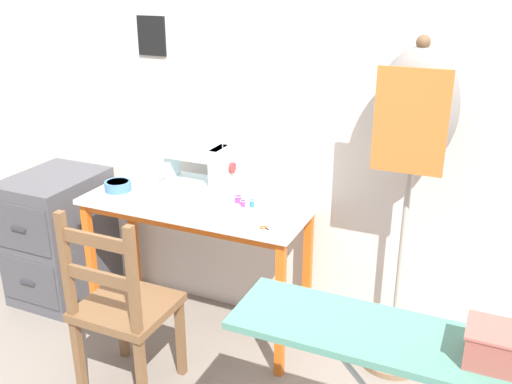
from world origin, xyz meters
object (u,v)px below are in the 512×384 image
(fabric_bowl, at_px, (118,186))
(wooden_chair, at_px, (123,309))
(scissors, at_px, (267,229))
(ironing_board, at_px, (432,358))
(thread_spool_near_machine, at_px, (238,199))
(filing_cabinet, at_px, (60,236))
(storage_box, at_px, (503,348))
(thread_spool_far_edge, at_px, (252,203))
(thread_spool_mid_table, at_px, (243,204))
(dress_form, at_px, (414,129))
(sewing_machine, at_px, (203,172))

(fabric_bowl, distance_m, wooden_chair, 0.76)
(scissors, distance_m, ironing_board, 1.06)
(thread_spool_near_machine, relative_size, filing_cabinet, 0.06)
(thread_spool_near_machine, distance_m, ironing_board, 1.41)
(ironing_board, bearing_deg, wooden_chair, 169.16)
(storage_box, bearing_deg, scissors, 145.56)
(ironing_board, bearing_deg, thread_spool_far_edge, 138.20)
(wooden_chair, height_order, filing_cabinet, wooden_chair)
(scissors, distance_m, thread_spool_near_machine, 0.35)
(fabric_bowl, relative_size, thread_spool_far_edge, 3.60)
(thread_spool_mid_table, bearing_deg, thread_spool_far_edge, 18.48)
(thread_spool_near_machine, xyz_separation_m, dress_form, (0.82, 0.05, 0.44))
(fabric_bowl, bearing_deg, thread_spool_far_edge, 6.24)
(scissors, xyz_separation_m, filing_cabinet, (-1.39, 0.14, -0.37))
(thread_spool_mid_table, bearing_deg, thread_spool_near_machine, 140.01)
(sewing_machine, relative_size, thread_spool_mid_table, 11.03)
(thread_spool_far_edge, xyz_separation_m, filing_cabinet, (-1.22, -0.07, -0.39))
(ironing_board, bearing_deg, sewing_machine, 144.24)
(dress_form, bearing_deg, storage_box, -65.77)
(scissors, xyz_separation_m, ironing_board, (0.82, -0.67, 0.02))
(thread_spool_far_edge, xyz_separation_m, dress_form, (0.73, 0.07, 0.44))
(thread_spool_mid_table, bearing_deg, dress_form, 6.49)
(sewing_machine, height_order, thread_spool_mid_table, sewing_machine)
(scissors, bearing_deg, wooden_chair, -141.13)
(thread_spool_near_machine, relative_size, dress_form, 0.03)
(sewing_machine, distance_m, filing_cabinet, 1.06)
(dress_form, bearing_deg, thread_spool_mid_table, -173.51)
(thread_spool_near_machine, xyz_separation_m, thread_spool_far_edge, (0.09, -0.02, 0.00))
(sewing_machine, height_order, fabric_bowl, sewing_machine)
(thread_spool_far_edge, bearing_deg, scissors, -51.36)
(scissors, bearing_deg, thread_spool_near_machine, 137.48)
(scissors, bearing_deg, thread_spool_far_edge, 128.64)
(thread_spool_far_edge, bearing_deg, ironing_board, -41.80)
(fabric_bowl, xyz_separation_m, thread_spool_near_machine, (0.66, 0.10, -0.01))
(sewing_machine, relative_size, dress_form, 0.24)
(fabric_bowl, relative_size, thread_spool_near_machine, 3.23)
(sewing_machine, distance_m, scissors, 0.54)
(thread_spool_far_edge, bearing_deg, sewing_machine, 172.24)
(filing_cabinet, bearing_deg, fabric_bowl, -1.66)
(wooden_chair, bearing_deg, storage_box, -10.07)
(thread_spool_far_edge, relative_size, ironing_board, 0.03)
(fabric_bowl, height_order, thread_spool_mid_table, fabric_bowl)
(wooden_chair, distance_m, storage_box, 1.60)
(thread_spool_near_machine, relative_size, thread_spool_far_edge, 1.11)
(fabric_bowl, relative_size, ironing_board, 0.11)
(thread_spool_mid_table, height_order, wooden_chair, wooden_chair)
(sewing_machine, relative_size, thread_spool_near_machine, 8.59)
(sewing_machine, relative_size, filing_cabinet, 0.51)
(thread_spool_far_edge, bearing_deg, filing_cabinet, -176.80)
(filing_cabinet, relative_size, storage_box, 3.70)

